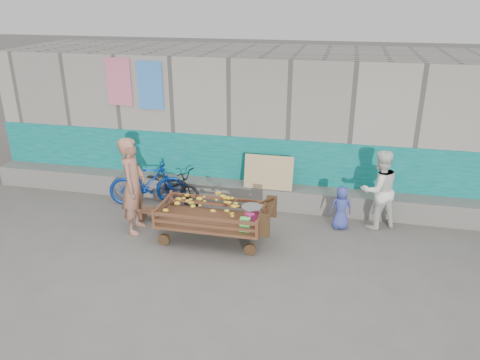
% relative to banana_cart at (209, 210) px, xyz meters
% --- Properties ---
extents(ground, '(80.00, 80.00, 0.00)m').
position_rel_banana_cart_xyz_m(ground, '(0.50, -0.64, -0.60)').
color(ground, '#5A5652').
rests_on(ground, ground).
extents(building_wall, '(12.00, 3.50, 3.00)m').
position_rel_banana_cart_xyz_m(building_wall, '(0.50, 3.41, 0.87)').
color(building_wall, gray).
rests_on(building_wall, ground).
extents(banana_cart, '(2.06, 0.94, 0.88)m').
position_rel_banana_cart_xyz_m(banana_cart, '(0.00, 0.00, 0.00)').
color(banana_cart, '#552F1F').
rests_on(banana_cart, ground).
extents(bench, '(0.89, 0.27, 0.22)m').
position_rel_banana_cart_xyz_m(bench, '(-1.18, 0.54, -0.43)').
color(bench, '#552F1F').
rests_on(bench, ground).
extents(vendor_man, '(0.52, 0.72, 1.82)m').
position_rel_banana_cart_xyz_m(vendor_man, '(-1.46, 0.07, 0.32)').
color(vendor_man, '#9D6751').
rests_on(vendor_man, ground).
extents(woman, '(0.94, 0.87, 1.54)m').
position_rel_banana_cart_xyz_m(woman, '(2.96, 1.23, 0.17)').
color(woman, white).
rests_on(woman, ground).
extents(child, '(0.47, 0.36, 0.85)m').
position_rel_banana_cart_xyz_m(child, '(2.29, 1.01, -0.17)').
color(child, '#364299').
rests_on(child, ground).
extents(bicycle_dark, '(1.62, 1.00, 0.80)m').
position_rel_banana_cart_xyz_m(bicycle_dark, '(-1.26, 1.41, -0.19)').
color(bicycle_dark, black).
rests_on(bicycle_dark, ground).
extents(bicycle_blue, '(1.66, 0.88, 0.96)m').
position_rel_banana_cart_xyz_m(bicycle_blue, '(-1.71, 1.21, -0.12)').
color(bicycle_blue, navy).
rests_on(bicycle_blue, ground).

